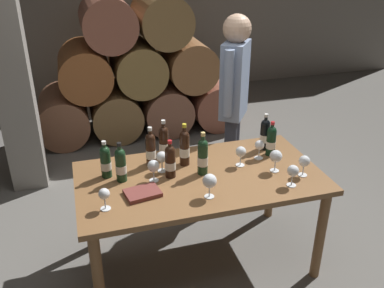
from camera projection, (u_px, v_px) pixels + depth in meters
ground_plane at (199, 260)px, 3.25m from camera, size 14.00×14.00×0.00m
cellar_back_wall at (117, 1)px, 6.25m from camera, size 10.00×0.24×2.80m
barrel_stack at (137, 75)px, 5.17m from camera, size 2.49×0.90×1.69m
stone_pillar at (8, 56)px, 3.73m from camera, size 0.32×0.32×2.60m
dining_table at (200, 187)px, 2.96m from camera, size 1.70×0.90×0.76m
wine_bottle_0 at (106, 161)px, 2.86m from camera, size 0.07×0.07×0.27m
wine_bottle_1 at (185, 147)px, 3.00m from camera, size 0.07×0.07×0.32m
wine_bottle_2 at (164, 143)px, 3.08m from camera, size 0.07×0.07×0.31m
wine_bottle_3 at (271, 140)px, 3.15m from camera, size 0.07×0.07×0.27m
wine_bottle_4 at (170, 161)px, 2.85m from camera, size 0.07×0.07×0.28m
wine_bottle_5 at (203, 156)px, 2.89m from camera, size 0.07×0.07×0.32m
wine_bottle_6 at (151, 149)px, 2.99m from camera, size 0.07×0.07×0.30m
wine_bottle_7 at (121, 164)px, 2.81m from camera, size 0.07×0.07×0.28m
wine_bottle_8 at (265, 134)px, 3.23m from camera, size 0.07×0.07×0.29m
wine_glass_0 at (162, 158)px, 2.93m from camera, size 0.08×0.08×0.15m
wine_glass_1 at (304, 162)px, 2.87m from camera, size 0.08×0.08×0.15m
wine_glass_2 at (293, 171)px, 2.75m from camera, size 0.08×0.08×0.15m
wine_glass_3 at (260, 146)px, 3.10m from camera, size 0.07×0.07×0.15m
wine_glass_4 at (104, 195)px, 2.51m from camera, size 0.07×0.07×0.14m
wine_glass_5 at (241, 152)px, 3.00m from camera, size 0.08×0.08×0.15m
wine_glass_6 at (210, 181)px, 2.63m from camera, size 0.09×0.09×0.16m
wine_glass_7 at (276, 157)px, 2.93m from camera, size 0.09×0.09×0.16m
wine_glass_8 at (153, 167)px, 2.81m from camera, size 0.08×0.08×0.16m
tasting_notebook at (143, 193)px, 2.69m from camera, size 0.24×0.19×0.03m
sommelier_presenting at (234, 95)px, 3.57m from camera, size 0.33×0.42×1.72m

